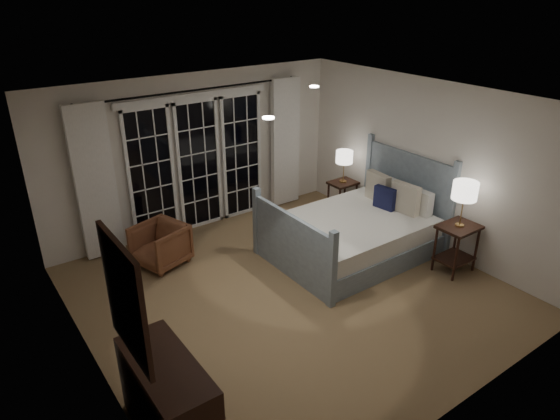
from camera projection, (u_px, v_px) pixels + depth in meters
floor at (291, 291)px, 6.57m from camera, size 5.00×5.00×0.00m
ceiling at (293, 102)px, 5.53m from camera, size 5.00×5.00×0.00m
wall_left at (81, 267)px, 4.73m from camera, size 0.02×5.00×2.50m
wall_right at (426, 165)px, 7.38m from camera, size 0.02×5.00×2.50m
wall_back at (197, 153)px, 7.90m from camera, size 5.00×0.02×2.50m
wall_front at (469, 302)px, 4.21m from camera, size 5.00×0.02×2.50m
french_doors at (199, 163)px, 7.94m from camera, size 2.50×0.04×2.20m
curtain_rod at (195, 90)px, 7.41m from camera, size 3.50×0.03×0.03m
curtain_left at (95, 183)px, 6.98m from camera, size 0.55×0.10×2.25m
curtain_right at (285, 143)px, 8.73m from camera, size 0.55×0.10×2.25m
downlight_a at (314, 87)px, 6.41m from camera, size 0.12×0.12×0.01m
downlight_b at (268, 118)px, 4.92m from camera, size 0.12×0.12×0.01m
bed at (355, 232)px, 7.39m from camera, size 2.32×1.67×1.36m
nightstand_left at (457, 241)px, 6.86m from camera, size 0.54×0.43×0.70m
nightstand_right at (342, 193)px, 8.63m from camera, size 0.46×0.37×0.60m
lamp_left at (465, 191)px, 6.55m from camera, size 0.33×0.33×0.64m
lamp_right at (344, 157)px, 8.36m from camera, size 0.29×0.29×0.55m
armchair at (160, 245)px, 7.09m from camera, size 0.84×0.83×0.61m
dresser at (169, 400)px, 4.32m from camera, size 0.49×1.15×0.81m
mirror at (125, 299)px, 3.72m from camera, size 0.05×0.85×1.00m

